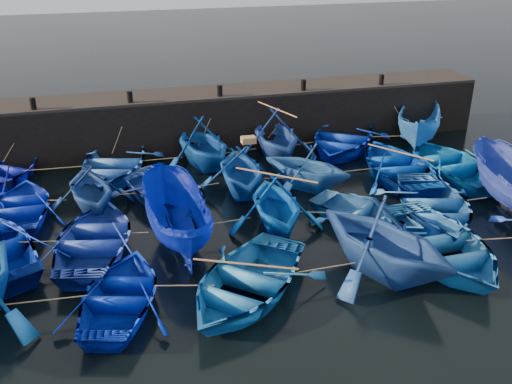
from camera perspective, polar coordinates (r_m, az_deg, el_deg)
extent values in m
plane|color=black|center=(18.71, 2.53, -5.97)|extent=(120.00, 120.00, 0.00)
cube|color=black|center=(27.53, -3.93, 7.29)|extent=(26.00, 2.50, 2.50)
cube|color=black|center=(27.16, -4.01, 9.92)|extent=(26.00, 2.50, 0.12)
cylinder|color=black|center=(25.95, -21.40, 8.24)|extent=(0.24, 0.24, 0.50)
cylinder|color=black|center=(25.78, -12.50, 9.28)|extent=(0.24, 0.24, 0.50)
cylinder|color=black|center=(26.23, -3.64, 10.08)|extent=(0.24, 0.24, 0.50)
cylinder|color=black|center=(27.26, 4.77, 10.62)|extent=(0.24, 0.24, 0.50)
cylinder|color=black|center=(28.81, 12.44, 10.93)|extent=(0.24, 0.24, 0.50)
imported|color=#2254AD|center=(24.78, -14.11, 2.80)|extent=(5.05, 6.17, 1.12)
imported|color=navy|center=(24.83, -5.38, 4.92)|extent=(4.62, 5.05, 2.26)
imported|color=#1C4392|center=(25.71, 1.96, 5.79)|extent=(3.91, 4.49, 2.30)
imported|color=#04239C|center=(27.20, 8.61, 5.37)|extent=(6.59, 6.99, 1.18)
imported|color=blue|center=(28.44, 16.03, 6.45)|extent=(4.48, 5.48, 2.03)
imported|color=#061FB0|center=(22.30, -22.32, -1.27)|extent=(3.15, 4.38, 0.90)
imported|color=navy|center=(21.72, -16.22, 0.48)|extent=(3.70, 4.12, 1.93)
imported|color=#2E54B1|center=(21.88, -8.89, 0.09)|extent=(5.24, 5.89, 1.01)
imported|color=#0D469F|center=(22.20, -1.50, 2.32)|extent=(3.76, 4.26, 2.10)
imported|color=#1C5599|center=(22.77, 5.10, 2.62)|extent=(4.89, 4.89, 1.95)
imported|color=#003298|center=(24.56, 14.06, 2.60)|extent=(4.21, 5.62, 1.11)
imported|color=#065EB1|center=(25.44, 19.05, 2.71)|extent=(4.04, 5.46, 1.09)
imported|color=navy|center=(19.12, -15.73, -4.46)|extent=(4.54, 5.63, 1.04)
imported|color=#021796|center=(18.86, -8.07, -2.49)|extent=(2.28, 5.25, 1.99)
imported|color=blue|center=(19.59, 1.96, -1.09)|extent=(3.57, 4.06, 2.01)
imported|color=#225EA6|center=(20.50, 11.03, -2.10)|extent=(4.94, 5.18, 0.87)
imported|color=#1953A0|center=(21.43, 17.29, -1.24)|extent=(5.05, 6.10, 1.10)
imported|color=navy|center=(23.03, 24.08, 0.74)|extent=(2.80, 5.43, 2.00)
imported|color=#001AA5|center=(16.38, -13.27, -9.87)|extent=(4.13, 4.96, 0.89)
imported|color=blue|center=(16.30, -1.07, -8.89)|extent=(6.18, 6.30, 1.07)
imported|color=navy|center=(17.33, 12.77, -4.55)|extent=(5.77, 6.08, 2.51)
imported|color=blue|center=(18.92, 18.01, -4.95)|extent=(4.01, 5.53, 1.13)
cube|color=olive|center=(21.84, -0.76, 5.23)|extent=(0.54, 0.39, 0.24)
cylinder|color=tan|center=(24.96, -19.27, 2.26)|extent=(2.72, 0.18, 0.04)
cylinder|color=tan|center=(24.83, -9.69, 3.24)|extent=(2.03, 0.06, 0.04)
cylinder|color=tan|center=(25.42, -1.63, 4.12)|extent=(1.56, 0.23, 0.04)
cylinder|color=tan|center=(26.52, 5.35, 4.93)|extent=(1.56, 0.27, 0.04)
cylinder|color=tan|center=(27.85, 12.35, 5.44)|extent=(1.99, 0.39, 0.04)
cylinder|color=tan|center=(22.04, -19.25, -0.78)|extent=(0.65, 0.17, 0.04)
cylinder|color=tan|center=(21.83, -12.50, -0.16)|extent=(0.96, 0.12, 0.04)
cylinder|color=tan|center=(22.09, -5.14, 0.67)|extent=(1.13, 0.16, 0.04)
cylinder|color=tan|center=(22.63, 1.83, 1.39)|extent=(0.85, 0.22, 0.04)
cylinder|color=tan|center=(23.68, 9.72, 2.13)|extent=(2.28, 0.05, 0.04)
cylinder|color=tan|center=(24.98, 16.60, 2.65)|extent=(0.54, 0.40, 0.04)
cylinder|color=tan|center=(19.39, -20.66, -4.66)|extent=(1.54, 0.36, 0.04)
cylinder|color=tan|center=(19.04, -11.87, -4.04)|extent=(0.78, 0.14, 0.04)
cylinder|color=tan|center=(19.36, -2.93, -2.97)|extent=(1.67, 0.18, 0.04)
cylinder|color=tan|center=(20.06, 6.57, -2.05)|extent=(1.44, 0.55, 0.04)
cylinder|color=tan|center=(20.91, 14.25, -1.52)|extent=(0.69, 0.24, 0.04)
cylinder|color=tan|center=(22.28, 20.72, -0.73)|extent=(1.34, 0.06, 0.04)
cylinder|color=tan|center=(16.53, -20.33, -10.11)|extent=(2.20, 0.18, 0.04)
cylinder|color=tan|center=(16.22, -7.18, -9.26)|extent=(1.62, 0.44, 0.04)
cylinder|color=tan|center=(16.87, 6.04, -7.70)|extent=(2.48, 0.11, 0.04)
cylinder|color=tan|center=(18.28, 15.38, -5.74)|extent=(0.39, 0.34, 0.04)
cylinder|color=tan|center=(19.99, 23.55, -4.27)|extent=(2.53, 0.40, 0.04)
cylinder|color=tan|center=(26.15, -22.68, 5.17)|extent=(1.57, 0.41, 2.09)
cylinder|color=tan|center=(25.80, -13.32, 6.21)|extent=(1.07, 0.56, 2.09)
cylinder|color=tan|center=(26.14, -4.69, 7.06)|extent=(1.23, 0.58, 2.09)
cylinder|color=tan|center=(27.08, 3.01, 7.75)|extent=(1.87, 0.39, 2.09)
cylinder|color=tan|center=(27.72, 6.27, 8.05)|extent=(1.55, 0.15, 2.09)
cylinder|color=tan|center=(29.15, 13.65, 8.34)|extent=(1.34, 0.52, 2.09)
cylinder|color=#99724C|center=(25.34, 1.99, 8.31)|extent=(1.08, 2.84, 0.06)
cylinder|color=#99724C|center=(24.35, 14.21, 3.87)|extent=(1.77, 2.49, 0.06)
cylinder|color=#99724C|center=(19.16, 2.01, 1.70)|extent=(2.34, 1.97, 0.06)
cylinder|color=#99724C|center=(15.99, -1.08, -7.22)|extent=(2.74, 1.32, 0.06)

